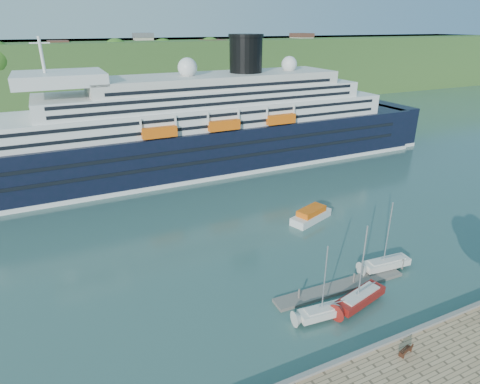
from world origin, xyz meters
name	(u,v)px	position (x,y,z in m)	size (l,w,h in m)	color
ground	(384,349)	(0.00, 0.00, 0.00)	(400.00, 400.00, 0.00)	#335A57
far_hillside	(118,73)	(0.00, 145.00, 12.00)	(400.00, 50.00, 24.00)	#2D5622
quay_coping	(387,342)	(0.00, -0.20, 1.15)	(220.00, 0.50, 0.30)	slate
cruise_ship	(189,106)	(0.39, 58.78, 13.89)	(123.71, 18.01, 27.78)	black
park_bench	(406,349)	(0.55, -1.98, 1.51)	(1.61, 0.66, 1.03)	#472314
floating_pontoon	(340,287)	(2.41, 9.82, 0.19)	(17.50, 2.14, 0.39)	slate
sailboat_white_near	(328,285)	(-2.49, 6.26, 4.33)	(6.71, 1.86, 8.66)	silver
sailboat_red	(364,268)	(2.41, 6.37, 4.91)	(7.60, 2.11, 9.81)	maroon
sailboat_white_far	(390,238)	(10.30, 10.56, 4.60)	(7.12, 1.98, 9.20)	silver
tender_launch	(311,214)	(9.62, 26.55, 1.09)	(7.86, 2.69, 2.17)	#E95D0D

